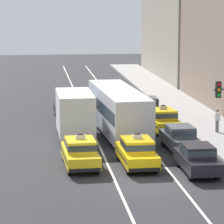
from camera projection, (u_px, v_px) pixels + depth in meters
The scene contains 15 objects.
ground_plane at pixel (148, 184), 32.43m from camera, with size 160.00×160.00×0.00m, color #2B2B2D.
lane_stripe_left_center at pixel (86, 115), 51.79m from camera, with size 0.14×80.00×0.01m, color silver.
lane_stripe_center_right at pixel (124, 115), 52.17m from camera, with size 0.14×80.00×0.01m, color silver.
sidewalk_curb at pixel (206, 124), 47.94m from camera, with size 4.00×90.00×0.15m, color #9E9993.
taxi_left_nearest at pixel (80, 152), 35.50m from camera, with size 1.99×4.63×1.96m.
box_truck_left_second at pixel (74, 113), 42.87m from camera, with size 2.38×6.99×3.27m.
sedan_left_third at pixel (67, 108), 50.30m from camera, with size 1.99×4.39×1.58m.
taxi_center_nearest at pixel (137, 152), 35.59m from camera, with size 1.92×4.60×1.96m.
bus_center_second at pixel (118, 109), 44.02m from camera, with size 3.18×11.33×3.22m.
taxi_center_third at pixel (104, 102), 53.24m from camera, with size 1.82×4.56×1.96m.
sedan_right_nearest at pixel (197, 158), 34.36m from camera, with size 1.77×4.30×1.58m.
sedan_right_second at pixel (180, 137), 39.58m from camera, with size 1.87×4.34×1.58m.
taxi_right_third at pixel (163, 120), 45.21m from camera, with size 2.06×4.65×1.96m.
sedan_right_fourth at pixel (147, 106), 51.26m from camera, with size 1.78×4.31×1.58m.
pedestrian_mid_block at pixel (217, 121), 44.38m from camera, with size 0.36×0.24×1.62m.
Camera 1 is at (-5.61, -30.84, 9.28)m, focal length 101.26 mm.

